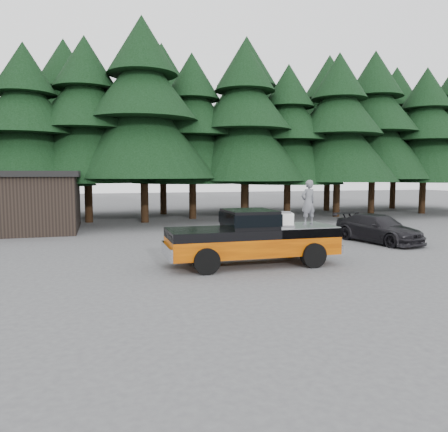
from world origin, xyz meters
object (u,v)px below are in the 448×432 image
object	(u,v)px
pickup_truck	(252,246)
air_compressor	(283,220)
utility_building	(1,201)
man_on_bed	(308,202)
parked_car	(378,229)

from	to	relation	value
pickup_truck	air_compressor	bearing A→B (deg)	-9.30
pickup_truck	utility_building	xyz separation A→B (m)	(-10.20, 12.06, 1.00)
pickup_truck	air_compressor	xyz separation A→B (m)	(1.09, -0.18, 0.89)
utility_building	pickup_truck	bearing A→B (deg)	-49.77
man_on_bed	parked_car	distance (m)	6.17
air_compressor	man_on_bed	world-z (taller)	man_on_bed
man_on_bed	parked_car	bearing A→B (deg)	-160.21
parked_car	pickup_truck	bearing A→B (deg)	-169.79
man_on_bed	parked_car	xyz separation A→B (m)	(5.14, 3.07, -1.49)
man_on_bed	utility_building	size ratio (longest dim) A/B	0.19
pickup_truck	parked_car	bearing A→B (deg)	23.26
utility_building	man_on_bed	bearing A→B (deg)	-44.17
pickup_truck	parked_car	distance (m)	7.93
air_compressor	utility_building	xyz separation A→B (m)	(-11.29, 12.24, 0.11)
pickup_truck	man_on_bed	distance (m)	2.60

